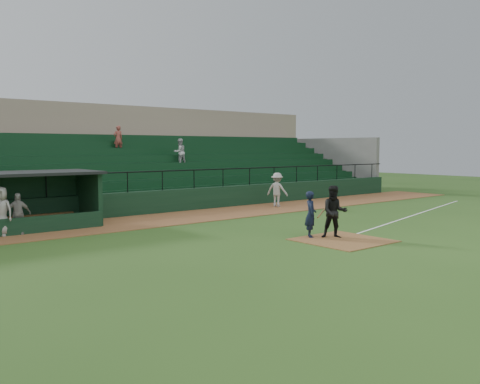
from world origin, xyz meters
TOP-DOWN VIEW (x-y plane):
  - ground at (0.00, 0.00)m, footprint 90.00×90.00m
  - warning_track at (0.00, 8.00)m, footprint 40.00×4.00m
  - home_plate_dirt at (0.00, -1.00)m, footprint 3.00×3.00m
  - foul_line at (8.00, 1.20)m, footprint 17.49×4.44m
  - stadium_structure at (-0.00, 16.46)m, footprint 38.00×13.08m
  - batter_at_plate at (-0.45, 0.20)m, footprint 1.16×0.77m
  - umpire at (0.16, -0.44)m, footprint 1.23×1.21m
  - runner at (5.48, 8.30)m, footprint 1.16×1.45m
  - dugout_player_a at (-8.91, 7.88)m, footprint 1.01×0.56m
  - dugout_player_b at (-9.50, 7.94)m, footprint 1.09×1.08m

SIDE VIEW (x-z plane):
  - ground at x=0.00m, z-range 0.00..0.00m
  - foul_line at x=8.00m, z-range 0.00..0.01m
  - warning_track at x=0.00m, z-range 0.00..0.03m
  - home_plate_dirt at x=0.00m, z-range 0.00..0.03m
  - dugout_player_a at x=-8.91m, z-range 0.03..1.66m
  - batter_at_plate at x=-0.45m, z-range 0.00..1.78m
  - dugout_player_b at x=-9.50m, z-range 0.03..1.93m
  - umpire at x=0.16m, z-range 0.00..2.00m
  - runner at x=5.48m, z-range 0.03..1.99m
  - stadium_structure at x=0.00m, z-range -0.90..5.50m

